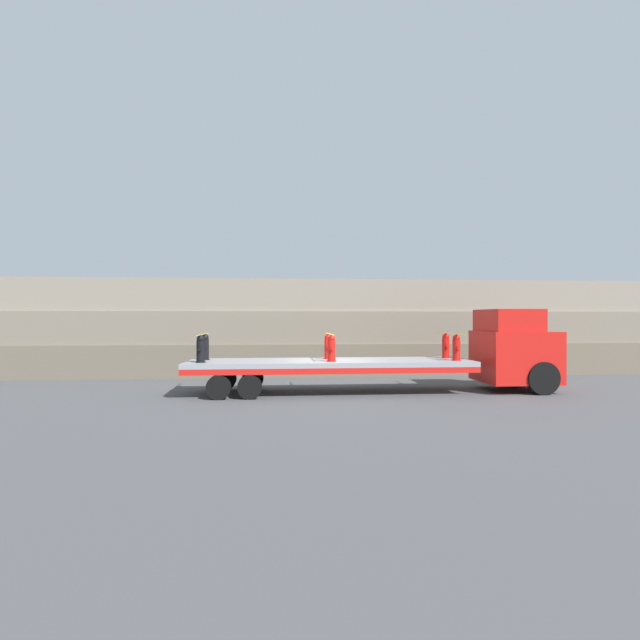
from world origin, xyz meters
name	(u,v)px	position (x,y,z in m)	size (l,w,h in m)	color
ground_plane	(330,393)	(0.00, 0.00, 0.00)	(120.00, 120.00, 0.00)	#474749
rock_cliff	(316,327)	(0.00, 6.22, 2.25)	(60.00, 3.30, 4.50)	#665B4C
truck_cab	(516,349)	(7.00, 0.00, 1.53)	(2.57, 2.62, 3.02)	red
flatbed_trailer	(316,366)	(-0.48, 0.00, 0.98)	(10.19, 2.63, 1.18)	gray
fire_hydrant_black_near_0	(201,349)	(-4.50, -0.56, 1.63)	(0.34, 0.49, 0.94)	black
fire_hydrant_black_far_0	(205,347)	(-4.50, 0.56, 1.63)	(0.34, 0.49, 0.94)	black
fire_hydrant_red_near_1	(331,348)	(0.00, -0.56, 1.63)	(0.34, 0.49, 0.94)	red
fire_hydrant_red_far_1	(328,347)	(0.00, 0.56, 1.63)	(0.34, 0.49, 0.94)	red
fire_hydrant_red_near_2	(456,348)	(4.50, -0.56, 1.63)	(0.34, 0.49, 0.94)	red
fire_hydrant_red_far_2	(446,346)	(4.50, 0.56, 1.63)	(0.34, 0.49, 0.94)	red
cargo_strap_rear	(203,334)	(-4.50, 0.00, 2.12)	(0.05, 2.73, 0.01)	yellow
cargo_strap_middle	(330,334)	(0.00, 0.00, 2.12)	(0.05, 2.73, 0.01)	yellow
cargo_strap_front	(451,334)	(4.50, 0.00, 2.12)	(0.05, 2.73, 0.01)	yellow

